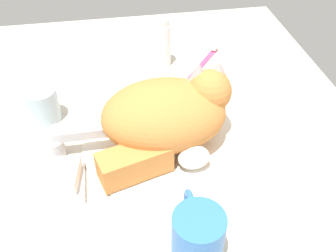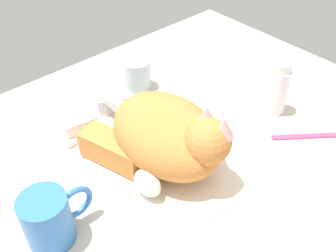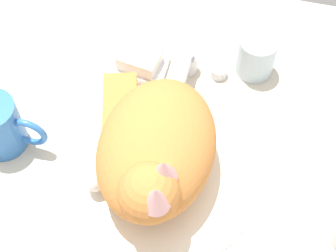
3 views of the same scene
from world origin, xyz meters
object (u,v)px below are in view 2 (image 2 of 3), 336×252
object	(u,v)px
rinse_cup	(137,74)
toothbrush	(315,135)
cat	(168,136)
soap_bar	(78,122)
toothpaste_bottle	(278,89)
coffee_mug	(49,219)
faucet	(109,106)

from	to	relation	value
rinse_cup	toothbrush	distance (cm)	40.62
cat	rinse_cup	bearing A→B (deg)	64.07
cat	toothbrush	world-z (taller)	cat
soap_bar	toothpaste_bottle	world-z (taller)	toothpaste_bottle
coffee_mug	soap_bar	distance (cm)	24.91
rinse_cup	soap_bar	distance (cm)	19.27
cat	toothbrush	xyz separation A→B (cm)	(27.11, -13.93, -6.41)
rinse_cup	coffee_mug	bearing A→B (deg)	-146.19
soap_bar	faucet	bearing A→B (deg)	1.85
coffee_mug	toothbrush	world-z (taller)	coffee_mug
coffee_mug	rinse_cup	distance (cm)	41.99
cat	toothpaste_bottle	xyz separation A→B (cm)	(27.88, -3.21, -1.37)
cat	toothbrush	size ratio (longest dim) A/B	1.95
soap_bar	toothbrush	bearing A→B (deg)	-43.62
faucet	toothpaste_bottle	xyz separation A→B (cm)	(27.50, -22.34, 2.96)
faucet	toothbrush	world-z (taller)	faucet
rinse_cup	soap_bar	xyz separation A→B (cm)	(-18.71, -4.52, -1.03)
faucet	toothpaste_bottle	size ratio (longest dim) A/B	1.14
coffee_mug	rinse_cup	size ratio (longest dim) A/B	1.62
toothpaste_bottle	toothbrush	world-z (taller)	toothpaste_bottle
soap_bar	toothpaste_bottle	bearing A→B (deg)	-32.11
soap_bar	toothpaste_bottle	distance (cm)	41.68
coffee_mug	soap_bar	bearing A→B (deg)	49.36
coffee_mug	toothpaste_bottle	distance (cm)	51.50
coffee_mug	toothbrush	xyz separation A→B (cm)	(50.61, -13.97, -4.01)
soap_bar	toothbrush	xyz separation A→B (cm)	(34.43, -32.81, -2.01)
faucet	soap_bar	size ratio (longest dim) A/B	2.11
faucet	cat	world-z (taller)	cat
rinse_cup	toothpaste_bottle	bearing A→B (deg)	-58.19
toothbrush	soap_bar	bearing A→B (deg)	136.38
toothpaste_bottle	toothbrush	xyz separation A→B (cm)	(-0.78, -10.72, -5.04)
faucet	rinse_cup	distance (cm)	11.84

